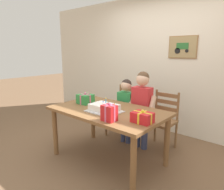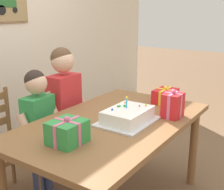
# 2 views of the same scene
# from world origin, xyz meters

# --- Properties ---
(ground_plane) EXTENTS (20.00, 20.00, 0.00)m
(ground_plane) POSITION_xyz_m (0.00, 0.00, 0.00)
(ground_plane) COLOR brown
(back_wall) EXTENTS (6.40, 0.11, 2.60)m
(back_wall) POSITION_xyz_m (0.00, 1.62, 1.30)
(back_wall) COLOR silver
(back_wall) RESTS_ON ground
(dining_table) EXTENTS (1.59, 0.95, 0.76)m
(dining_table) POSITION_xyz_m (0.00, 0.00, 0.67)
(dining_table) COLOR brown
(dining_table) RESTS_ON ground
(birthday_cake) EXTENTS (0.44, 0.34, 0.19)m
(birthday_cake) POSITION_xyz_m (0.03, -0.11, 0.81)
(birthday_cake) COLOR silver
(birthday_cake) RESTS_ON dining_table
(gift_box_red_large) EXTENTS (0.22, 0.20, 0.18)m
(gift_box_red_large) POSITION_xyz_m (-0.48, 0.02, 0.83)
(gift_box_red_large) COLOR #2D8E42
(gift_box_red_large) RESTS_ON dining_table
(gift_box_beside_cake) EXTENTS (0.23, 0.17, 0.15)m
(gift_box_beside_cake) POSITION_xyz_m (0.64, -0.13, 0.82)
(gift_box_beside_cake) COLOR red
(gift_box_beside_cake) RESTS_ON dining_table
(gift_box_corner_small) EXTENTS (0.17, 0.14, 0.22)m
(gift_box_corner_small) POSITION_xyz_m (0.32, -0.33, 0.85)
(gift_box_corner_small) COLOR red
(gift_box_corner_small) RESTS_ON dining_table
(chair_left) EXTENTS (0.45, 0.45, 0.92)m
(chair_left) POSITION_xyz_m (-0.40, 0.84, 0.47)
(chair_left) COLOR brown
(chair_left) RESTS_ON ground
(chair_right) EXTENTS (0.42, 0.42, 0.92)m
(chair_right) POSITION_xyz_m (0.40, 0.84, 0.47)
(chair_right) COLOR brown
(chair_right) RESTS_ON ground
(child_older) EXTENTS (0.45, 0.26, 1.25)m
(child_older) POSITION_xyz_m (0.16, 0.62, 0.76)
(child_older) COLOR #38426B
(child_older) RESTS_ON ground
(child_younger) EXTENTS (0.41, 0.24, 1.10)m
(child_younger) POSITION_xyz_m (-0.16, 0.62, 0.67)
(child_younger) COLOR #38426B
(child_younger) RESTS_ON ground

